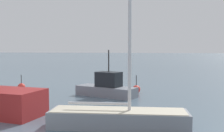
% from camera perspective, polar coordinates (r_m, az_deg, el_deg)
% --- Properties ---
extents(sailboat_2, '(7.28, 3.20, 13.01)m').
position_cam_1_polar(sailboat_2, '(13.77, 1.42, -10.48)').
color(sailboat_2, gray).
rests_on(sailboat_2, ground_plane).
extents(fishing_boat_0, '(5.59, 3.02, 3.96)m').
position_cam_1_polar(fishing_boat_0, '(22.71, -1.11, -4.67)').
color(fishing_boat_0, gray).
rests_on(fishing_boat_0, ground_plane).
extents(channel_buoy_1, '(0.74, 0.74, 1.65)m').
position_cam_1_polar(channel_buoy_1, '(24.32, 5.24, -5.00)').
color(channel_buoy_1, red).
rests_on(channel_buoy_1, ground_plane).
extents(channel_buoy_2, '(0.72, 0.72, 1.54)m').
position_cam_1_polar(channel_buoy_2, '(27.28, -18.92, -4.27)').
color(channel_buoy_2, red).
rests_on(channel_buoy_2, ground_plane).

